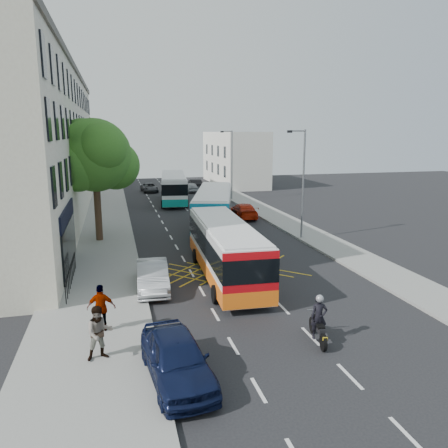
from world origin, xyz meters
TOP-DOWN VIEW (x-y plane):
  - ground at (0.00, 0.00)m, footprint 120.00×120.00m
  - pavement_left at (-8.50, 15.00)m, footprint 5.00×70.00m
  - pavement_right at (7.50, 15.00)m, footprint 3.00×70.00m
  - terrace_main at (-14.00, 24.49)m, footprint 8.30×45.00m
  - terrace_far at (-14.00, 55.00)m, footprint 8.00×20.00m
  - building_right at (11.00, 48.00)m, footprint 6.00×18.00m
  - street_tree at (-8.51, 14.97)m, footprint 6.30×5.70m
  - lamp_near at (6.20, 12.00)m, footprint 1.45×0.15m
  - lamp_far at (6.20, 32.00)m, footprint 1.45×0.15m
  - railings at (-9.70, 5.30)m, footprint 0.08×5.60m
  - bus_near at (-1.48, 4.88)m, footprint 3.10×11.10m
  - bus_mid at (0.59, 16.75)m, footprint 5.84×12.16m
  - bus_far at (-0.60, 32.20)m, footprint 3.98×11.80m
  - motorbike at (0.07, -3.46)m, footprint 0.76×2.15m
  - parked_car_blue at (-5.60, -4.80)m, footprint 2.30×4.78m
  - parked_car_silver at (-5.60, 3.87)m, footprint 1.77×4.51m
  - red_hatchback at (4.47, 21.10)m, footprint 2.28×4.97m
  - distant_car_grey at (-2.59, 41.83)m, footprint 2.32×4.44m
  - distant_car_silver at (2.78, 40.42)m, footprint 1.95×4.02m
  - distant_car_dark at (3.83, 42.86)m, footprint 1.60×4.50m
  - pedestrian_near at (-8.03, -3.02)m, footprint 1.08×0.92m
  - pedestrian_far at (-8.02, -0.71)m, footprint 1.18×0.62m

SIDE VIEW (x-z plane):
  - ground at x=0.00m, z-range 0.00..0.00m
  - pavement_left at x=-8.50m, z-range 0.00..0.15m
  - pavement_right at x=7.50m, z-range 0.00..0.15m
  - distant_car_grey at x=-2.59m, z-range 0.00..1.19m
  - distant_car_silver at x=2.78m, z-range 0.00..1.32m
  - red_hatchback at x=4.47m, z-range 0.00..1.41m
  - railings at x=-9.70m, z-range 0.15..1.29m
  - parked_car_silver at x=-5.60m, z-range 0.00..1.46m
  - distant_car_dark at x=3.83m, z-range 0.00..1.48m
  - parked_car_blue at x=-5.60m, z-range 0.00..1.57m
  - motorbike at x=0.07m, z-range -0.06..1.86m
  - pedestrian_far at x=-8.02m, z-range 0.15..2.07m
  - pedestrian_near at x=-8.03m, z-range 0.15..2.10m
  - bus_near at x=-1.48m, z-range 0.08..3.17m
  - bus_far at x=-0.60m, z-range 0.09..3.34m
  - bus_mid at x=0.59m, z-range 0.09..3.42m
  - building_right at x=11.00m, z-range 0.00..8.00m
  - lamp_near at x=6.20m, z-range 0.62..8.62m
  - lamp_far at x=6.20m, z-range 0.62..8.62m
  - terrace_far at x=-14.00m, z-range 0.00..10.00m
  - street_tree at x=-8.51m, z-range 1.89..10.69m
  - terrace_main at x=-14.00m, z-range 0.01..13.51m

